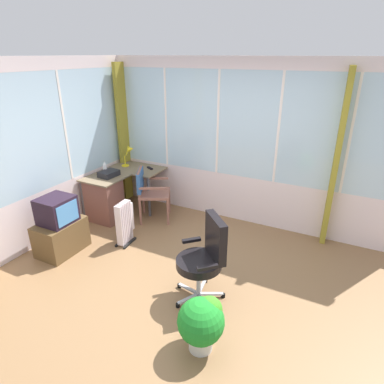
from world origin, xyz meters
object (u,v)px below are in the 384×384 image
Objects in this scene: tv_remote at (150,168)px; spray_bottle at (105,168)px; wooden_armchair at (147,188)px; tv_on_stand at (60,228)px; desk_lamp at (129,153)px; paper_tray at (109,174)px; office_chair at (206,254)px; potted_plant at (202,321)px; desk at (106,197)px; space_heater at (125,222)px.

spray_bottle is (-0.56, 0.50, 0.09)m from tv_remote.
tv_on_stand is (-1.36, 0.51, -0.20)m from wooden_armchair.
desk_lamp is 1.88m from tv_on_stand.
paper_tray is (-0.06, -0.12, -0.06)m from spray_bottle.
paper_tray is 2.51m from office_chair.
spray_bottle is 1.32m from tv_on_stand.
paper_tray is 3.11m from potted_plant.
desk is 2.25× the size of potted_plant.
potted_plant is at bearing -124.51° from spray_bottle.
wooden_armchair is at bearing -64.34° from desk.
office_chair is 1.62m from space_heater.
paper_tray is 0.55× the size of potted_plant.
paper_tray is 0.47× the size of space_heater.
space_heater is (-0.48, -0.75, -0.07)m from desk.
potted_plant is (-1.76, -2.52, -0.45)m from paper_tray.
office_chair is (-1.09, -2.25, -0.20)m from paper_tray.
spray_bottle is 0.34× the size of space_heater.
desk_lamp reaches higher than office_chair.
desk_lamp reaches higher than tv_remote.
spray_bottle reaches higher than potted_plant.
spray_bottle is at bearing 9.59° from tv_on_stand.
paper_tray is 0.37× the size of tv_on_stand.
office_chair is at bearing 22.70° from potted_plant.
potted_plant is at bearing -123.26° from desk.
paper_tray is at bearing 64.01° from office_chair.
potted_plant is at bearing -124.88° from paper_tray.
office_chair is at bearing -113.89° from desk.
desk is 0.89m from space_heater.
tv_remote is (0.71, -0.40, 0.34)m from desk.
tv_remote is 0.28× the size of potted_plant.
office_chair reaches higher than wooden_armchair.
paper_tray is at bearing 4.20° from tv_on_stand.
space_heater is (-0.57, -0.73, -0.44)m from paper_tray.
wooden_armchair is at bearing -20.42° from tv_on_stand.
spray_bottle is at bearing 34.03° from desk.
office_chair is 1.54× the size of space_heater.
desk is 0.70m from wooden_armchair.
paper_tray is 1.23m from tv_on_stand.
office_chair reaches higher than potted_plant.
potted_plant is at bearing -135.46° from wooden_armchair.
office_chair is at bearing -109.11° from space_heater.
space_heater is 2.15m from potted_plant.
paper_tray is at bearing 55.12° from potted_plant.
spray_bottle is 0.77m from wooden_armchair.
tv_remote is at bearing 47.45° from office_chair.
wooden_armchair is at bearing 51.87° from office_chair.
desk_lamp is at bearing 3.67° from paper_tray.
desk_lamp is 1.65× the size of spray_bottle.
desk_lamp is 0.85m from wooden_armchair.
desk is 3.04m from potted_plant.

